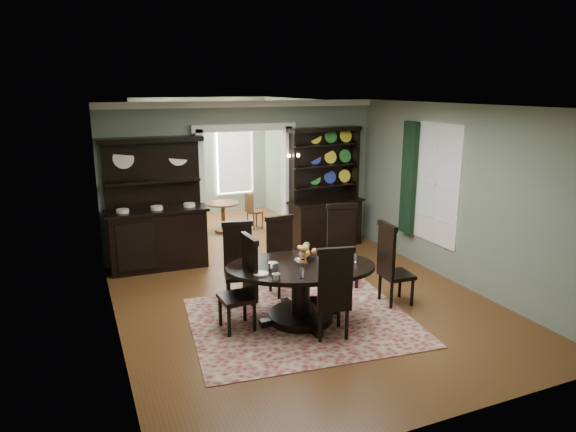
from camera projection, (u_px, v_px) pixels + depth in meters
name	position (u px, v px, depth m)	size (l,w,h in m)	color
room	(309.00, 206.00, 7.46)	(5.51, 6.01, 3.01)	#5B3518
parlor	(212.00, 161.00, 12.37)	(3.51, 3.50, 3.01)	#5B3518
doorway_trim	(245.00, 173.00, 10.09)	(2.08, 0.25, 2.57)	white
right_window	(422.00, 181.00, 9.27)	(0.15, 1.47, 2.12)	white
wall_sconce	(292.00, 157.00, 10.25)	(0.27, 0.21, 0.21)	orange
rug	(302.00, 321.00, 7.33)	(3.10, 2.55, 0.01)	maroon
dining_table	(301.00, 282.00, 7.24)	(2.44, 2.44, 0.83)	black
centerpiece	(305.00, 258.00, 7.24)	(1.56, 1.01, 0.26)	silver
chair_far_left	(238.00, 260.00, 7.92)	(0.55, 0.53, 1.26)	black
chair_far_mid	(282.00, 253.00, 8.27)	(0.49, 0.46, 1.26)	black
chair_far_right	(342.00, 242.00, 8.62)	(0.62, 0.60, 1.37)	black
chair_end_left	(244.00, 281.00, 6.99)	(0.49, 0.51, 1.32)	black
chair_end_right	(391.00, 262.00, 7.77)	(0.49, 0.51, 1.30)	black
chair_near	(333.00, 291.00, 6.67)	(0.56, 0.54, 1.30)	black
sideboard	(157.00, 224.00, 9.35)	(1.84, 0.70, 2.39)	black
welsh_dresser	(325.00, 204.00, 10.65)	(1.63, 0.72, 2.47)	black
parlor_table	(223.00, 213.00, 11.75)	(0.75, 0.75, 0.69)	#573619
parlor_chair_left	(196.00, 210.00, 11.65)	(0.47, 0.46, 1.00)	#573619
parlor_chair_right	(253.00, 210.00, 11.99)	(0.40, 0.39, 0.86)	#573619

